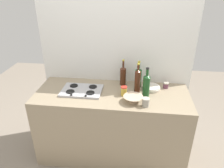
# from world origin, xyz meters

# --- Properties ---
(ground_plane) EXTENTS (6.00, 6.00, 0.00)m
(ground_plane) POSITION_xyz_m (0.00, 0.00, 0.00)
(ground_plane) COLOR gray
(ground_plane) RESTS_ON ground
(counter_block) EXTENTS (1.80, 0.70, 0.90)m
(counter_block) POSITION_xyz_m (0.00, 0.00, 0.45)
(counter_block) COLOR tan
(counter_block) RESTS_ON ground
(backsplash_panel) EXTENTS (1.90, 0.06, 2.43)m
(backsplash_panel) POSITION_xyz_m (0.00, 0.38, 1.22)
(backsplash_panel) COLOR white
(backsplash_panel) RESTS_ON ground
(stovetop_hob) EXTENTS (0.47, 0.33, 0.04)m
(stovetop_hob) POSITION_xyz_m (-0.36, 0.00, 0.91)
(stovetop_hob) COLOR #B2B2B7
(stovetop_hob) RESTS_ON counter_block
(plate_stack) EXTENTS (0.22, 0.22, 0.04)m
(plate_stack) POSITION_xyz_m (0.46, 0.15, 0.92)
(plate_stack) COLOR silver
(plate_stack) RESTS_ON counter_block
(wine_bottle_leftmost) EXTENTS (0.07, 0.07, 0.33)m
(wine_bottle_leftmost) POSITION_xyz_m (0.11, 0.24, 1.03)
(wine_bottle_leftmost) COLOR #472314
(wine_bottle_leftmost) RESTS_ON counter_block
(wine_bottle_mid_left) EXTENTS (0.08, 0.08, 0.35)m
(wine_bottle_mid_left) POSITION_xyz_m (0.39, -0.02, 1.04)
(wine_bottle_mid_left) COLOR #19471E
(wine_bottle_mid_left) RESTS_ON counter_block
(wine_bottle_mid_right) EXTENTS (0.07, 0.07, 0.36)m
(wine_bottle_mid_right) POSITION_xyz_m (0.29, 0.07, 1.05)
(wine_bottle_mid_right) COLOR #472314
(wine_bottle_mid_right) RESTS_ON counter_block
(wine_bottle_rightmost) EXTENTS (0.08, 0.08, 0.33)m
(wine_bottle_rightmost) POSITION_xyz_m (0.30, 0.20, 1.03)
(wine_bottle_rightmost) COLOR #19471E
(wine_bottle_rightmost) RESTS_ON counter_block
(mixing_bowl) EXTENTS (0.22, 0.22, 0.07)m
(mixing_bowl) POSITION_xyz_m (0.25, -0.17, 0.94)
(mixing_bowl) COLOR beige
(mixing_bowl) RESTS_ON counter_block
(condiment_jar_front) EXTENTS (0.08, 0.08, 0.10)m
(condiment_jar_front) POSITION_xyz_m (0.38, -0.24, 0.95)
(condiment_jar_front) COLOR #9E998C
(condiment_jar_front) RESTS_ON counter_block
(condiment_jar_rear) EXTENTS (0.07, 0.07, 0.07)m
(condiment_jar_rear) POSITION_xyz_m (0.63, 0.21, 0.94)
(condiment_jar_rear) COLOR #66384C
(condiment_jar_rear) RESTS_ON counter_block
(condiment_jar_spare) EXTENTS (0.07, 0.07, 0.11)m
(condiment_jar_spare) POSITION_xyz_m (0.14, -0.03, 0.96)
(condiment_jar_spare) COLOR gold
(condiment_jar_spare) RESTS_ON counter_block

